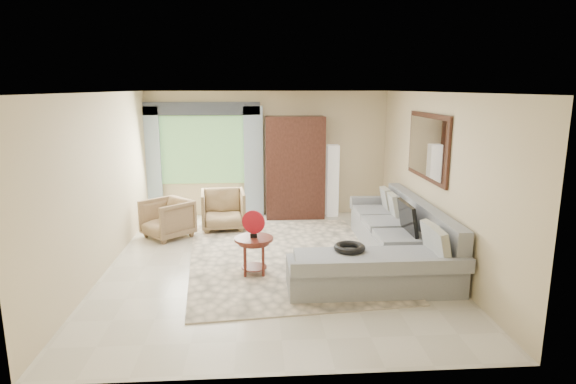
{
  "coord_description": "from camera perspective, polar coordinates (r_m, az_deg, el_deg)",
  "views": [
    {
      "loc": [
        -0.25,
        -7.06,
        2.67
      ],
      "look_at": [
        0.25,
        0.35,
        1.05
      ],
      "focal_mm": 30.0,
      "sensor_mm": 36.0,
      "label": 1
    }
  ],
  "objects": [
    {
      "name": "wall_mirror",
      "position": [
        7.94,
        16.21,
        5.17
      ],
      "size": [
        0.05,
        1.7,
        1.05
      ],
      "color": "black",
      "rests_on": "wall_right"
    },
    {
      "name": "floor_lamp",
      "position": [
        10.15,
        5.28,
        1.35
      ],
      "size": [
        0.24,
        0.24,
        1.5
      ],
      "primitive_type": "cube",
      "color": "silver",
      "rests_on": "ground"
    },
    {
      "name": "coffee_table",
      "position": [
        7.03,
        -4.05,
        -7.47
      ],
      "size": [
        0.56,
        0.56,
        0.56
      ],
      "rotation": [
        0.0,
        0.0,
        0.33
      ],
      "color": "#532116",
      "rests_on": "ground"
    },
    {
      "name": "armoire",
      "position": [
        9.94,
        0.81,
        2.93
      ],
      "size": [
        1.2,
        0.55,
        2.1
      ],
      "primitive_type": "cube",
      "color": "black",
      "rests_on": "ground"
    },
    {
      "name": "curtain_left",
      "position": [
        10.28,
        -15.91,
        3.33
      ],
      "size": [
        0.4,
        0.08,
        2.3
      ],
      "primitive_type": "cube",
      "color": "#9EB7CC",
      "rests_on": "ground"
    },
    {
      "name": "curtain_right",
      "position": [
        10.06,
        -4.11,
        3.58
      ],
      "size": [
        0.4,
        0.08,
        2.3
      ],
      "primitive_type": "cube",
      "color": "#9EB7CC",
      "rests_on": "ground"
    },
    {
      "name": "potted_plant",
      "position": [
        9.85,
        -15.37,
        -2.36
      ],
      "size": [
        0.53,
        0.48,
        0.51
      ],
      "primitive_type": "imported",
      "rotation": [
        0.0,
        0.0,
        0.22
      ],
      "color": "#999999",
      "rests_on": "ground"
    },
    {
      "name": "sectional_sofa",
      "position": [
        7.56,
        12.02,
        -6.37
      ],
      "size": [
        2.3,
        3.46,
        0.9
      ],
      "color": "#96999E",
      "rests_on": "ground"
    },
    {
      "name": "armchair_left",
      "position": [
        8.96,
        -14.12,
        -3.08
      ],
      "size": [
        1.07,
        1.07,
        0.7
      ],
      "primitive_type": "imported",
      "rotation": [
        0.0,
        0.0,
        -0.82
      ],
      "color": "#91774F",
      "rests_on": "ground"
    },
    {
      "name": "valance",
      "position": [
        10.03,
        -10.3,
        9.71
      ],
      "size": [
        2.4,
        0.12,
        0.26
      ],
      "primitive_type": "cube",
      "color": "#1E232D",
      "rests_on": "wall_back"
    },
    {
      "name": "garden_hose",
      "position": [
        6.61,
        7.3,
        -6.55
      ],
      "size": [
        0.43,
        0.43,
        0.09
      ],
      "primitive_type": "torus",
      "color": "black",
      "rests_on": "sectional_sofa"
    },
    {
      "name": "area_rug",
      "position": [
        7.75,
        -0.23,
        -7.77
      ],
      "size": [
        3.37,
        4.27,
        0.02
      ],
      "primitive_type": "cube",
      "rotation": [
        0.0,
        0.0,
        0.09
      ],
      "color": "#F9E3C5",
      "rests_on": "ground"
    },
    {
      "name": "armchair_right",
      "position": [
        9.28,
        -7.69,
        -2.1
      ],
      "size": [
        0.89,
        0.91,
        0.76
      ],
      "primitive_type": "imported",
      "rotation": [
        0.0,
        0.0,
        0.1
      ],
      "color": "#967752",
      "rests_on": "ground"
    },
    {
      "name": "tv_screen",
      "position": [
        7.56,
        14.01,
        -3.01
      ],
      "size": [
        0.14,
        0.74,
        0.48
      ],
      "primitive_type": "cube",
      "rotation": [
        0.0,
        -0.17,
        0.0
      ],
      "color": "black",
      "rests_on": "sectional_sofa"
    },
    {
      "name": "ground",
      "position": [
        7.55,
        -1.73,
        -8.41
      ],
      "size": [
        6.0,
        6.0,
        0.0
      ],
      "primitive_type": "plane",
      "color": "silver",
      "rests_on": "ground"
    },
    {
      "name": "window",
      "position": [
        10.17,
        -10.08,
        4.94
      ],
      "size": [
        1.8,
        0.04,
        1.4
      ],
      "primitive_type": "cube",
      "color": "#669E59",
      "rests_on": "wall_back"
    },
    {
      "name": "red_disc",
      "position": [
        6.88,
        -4.11,
        -3.58
      ],
      "size": [
        0.33,
        0.14,
        0.34
      ],
      "primitive_type": "cylinder",
      "rotation": [
        1.57,
        0.0,
        -0.35
      ],
      "color": "#AC111D",
      "rests_on": "coffee_table"
    }
  ]
}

